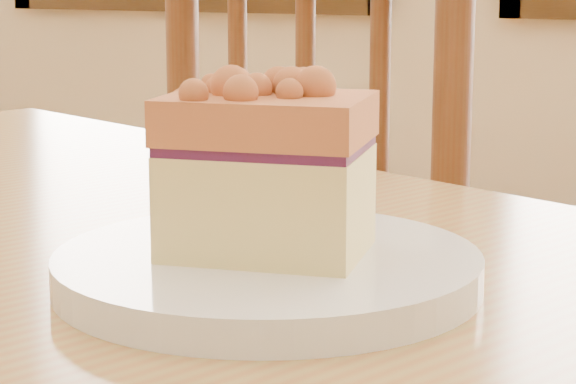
{
  "coord_description": "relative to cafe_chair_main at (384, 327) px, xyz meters",
  "views": [
    {
      "loc": [
        0.37,
        -0.28,
        0.93
      ],
      "look_at": [
        0.11,
        0.32,
        0.8
      ],
      "focal_mm": 70.0,
      "sensor_mm": 36.0,
      "label": 1
    }
  ],
  "objects": [
    {
      "name": "cake_slice",
      "position": [
        0.15,
        -0.68,
        0.33
      ],
      "size": [
        0.13,
        0.1,
        0.11
      ],
      "rotation": [
        0.0,
        0.0,
        0.14
      ],
      "color": "#FFE890",
      "rests_on": "plate"
    },
    {
      "name": "cafe_chair_main",
      "position": [
        0.0,
        0.0,
        0.0
      ],
      "size": [
        0.55,
        0.55,
        0.98
      ],
      "rotation": [
        0.0,
        0.0,
        2.87
      ],
      "color": "brown",
      "rests_on": "ground"
    },
    {
      "name": "plate",
      "position": [
        0.15,
        -0.68,
        0.26
      ],
      "size": [
        0.25,
        0.25,
        0.02
      ],
      "color": "white",
      "rests_on": "cafe_table_main"
    }
  ]
}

